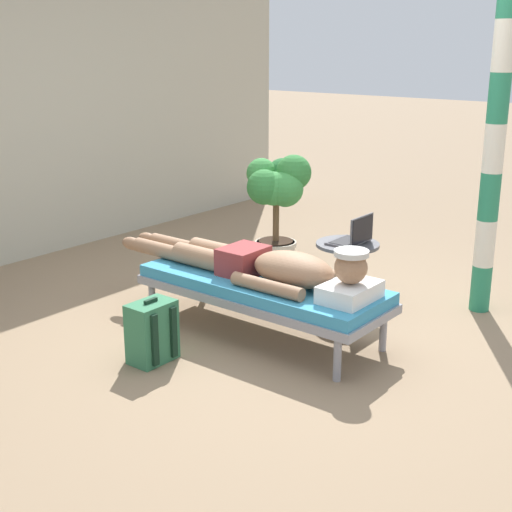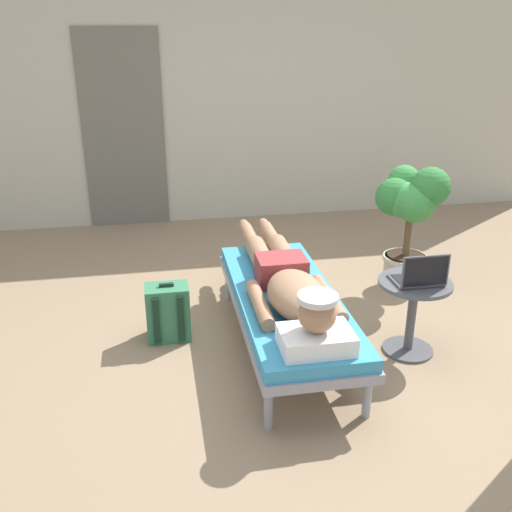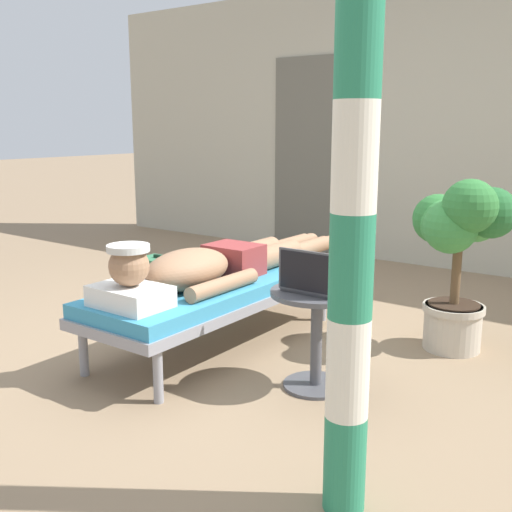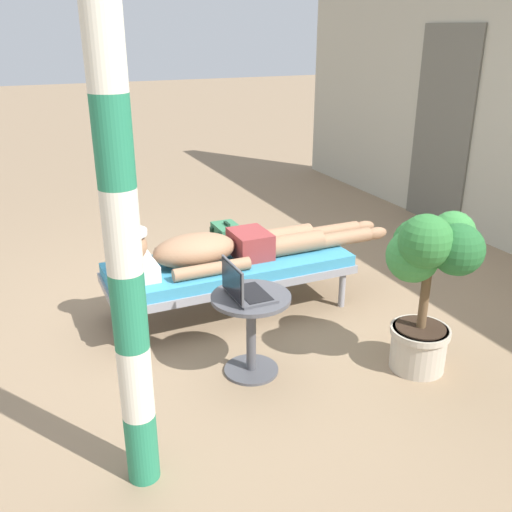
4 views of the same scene
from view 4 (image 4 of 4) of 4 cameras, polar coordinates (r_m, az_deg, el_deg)
name	(u,v)px [view 4 (image 4 of 4)]	position (r m, az deg, el deg)	size (l,w,h in m)	color
ground_plane	(235,315)	(4.26, -2.18, -5.97)	(40.00, 40.00, 0.00)	#8C7256
house_door_panel	(442,128)	(6.39, 18.24, 12.15)	(0.84, 0.03, 2.04)	#625F54
lounge_chair	(230,268)	(4.18, -2.64, -1.26)	(0.67, 1.81, 0.42)	gray
person_reclining	(225,247)	(4.10, -3.15, 0.88)	(0.53, 2.17, 0.33)	white
side_table	(251,321)	(3.43, -0.49, -6.53)	(0.48, 0.48, 0.52)	#4C4C51
laptop	(243,288)	(3.31, -1.32, -3.27)	(0.31, 0.24, 0.23)	#4C4C51
backpack	(228,247)	(5.01, -2.86, 0.92)	(0.30, 0.26, 0.42)	#33724C
potted_plant	(429,265)	(3.47, 17.06, -0.92)	(0.60, 0.57, 1.05)	#BFB29E
porch_post	(122,231)	(2.31, -13.39, 2.44)	(0.15, 0.15, 2.49)	#267F59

